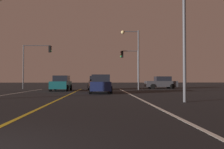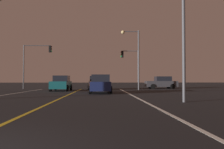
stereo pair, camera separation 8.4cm
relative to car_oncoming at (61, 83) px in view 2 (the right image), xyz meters
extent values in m
cube|color=silver|center=(6.95, -12.01, -0.82)|extent=(0.16, 33.11, 0.01)
cube|color=gold|center=(1.81, -12.01, -0.82)|extent=(0.16, 33.11, 0.01)
cylinder|color=black|center=(0.90, -1.41, -0.48)|extent=(0.22, 0.68, 0.68)
cylinder|color=black|center=(-0.90, -1.41, -0.48)|extent=(0.22, 0.68, 0.68)
cylinder|color=black|center=(0.90, 1.29, -0.48)|extent=(0.22, 0.68, 0.68)
cylinder|color=black|center=(-0.90, 1.29, -0.48)|extent=(0.22, 0.68, 0.68)
cube|color=#145156|center=(0.00, -0.06, -0.16)|extent=(1.80, 4.30, 0.80)
cube|color=black|center=(0.00, 0.19, 0.56)|extent=(1.60, 2.10, 0.64)
cube|color=red|center=(0.60, 2.04, -0.06)|extent=(0.24, 0.08, 0.16)
cube|color=red|center=(-0.60, 2.04, -0.06)|extent=(0.24, 0.08, 0.16)
cylinder|color=black|center=(3.54, -3.24, -0.48)|extent=(0.22, 0.68, 0.68)
cylinder|color=black|center=(5.34, -3.24, -0.48)|extent=(0.22, 0.68, 0.68)
cylinder|color=black|center=(3.54, -5.94, -0.48)|extent=(0.22, 0.68, 0.68)
cylinder|color=black|center=(5.34, -5.94, -0.48)|extent=(0.22, 0.68, 0.68)
cube|color=navy|center=(4.44, -4.59, -0.16)|extent=(1.80, 4.30, 0.80)
cube|color=black|center=(4.44, -4.84, 0.56)|extent=(1.60, 2.10, 0.64)
cube|color=red|center=(3.84, -6.69, -0.06)|extent=(0.24, 0.08, 0.16)
cube|color=red|center=(5.04, -6.69, -0.06)|extent=(0.24, 0.08, 0.16)
cylinder|color=black|center=(3.00, 4.45, -0.48)|extent=(0.22, 0.68, 0.68)
cylinder|color=black|center=(4.80, 4.45, -0.48)|extent=(0.22, 0.68, 0.68)
cylinder|color=black|center=(3.00, 1.75, -0.48)|extent=(0.22, 0.68, 0.68)
cylinder|color=black|center=(4.80, 1.75, -0.48)|extent=(0.22, 0.68, 0.68)
cube|color=silver|center=(3.90, 3.10, -0.16)|extent=(1.80, 4.30, 0.80)
cube|color=black|center=(3.90, 2.85, 0.56)|extent=(1.60, 2.10, 0.64)
cube|color=red|center=(3.30, 1.00, -0.06)|extent=(0.24, 0.08, 0.16)
cube|color=red|center=(4.50, 1.00, -0.06)|extent=(0.24, 0.08, 0.16)
cylinder|color=black|center=(11.47, 4.68, -0.48)|extent=(0.68, 0.22, 0.68)
cylinder|color=black|center=(11.47, 6.48, -0.48)|extent=(0.68, 0.22, 0.68)
cylinder|color=black|center=(14.17, 4.68, -0.48)|extent=(0.68, 0.22, 0.68)
cylinder|color=black|center=(14.17, 6.48, -0.48)|extent=(0.68, 0.22, 0.68)
cube|color=#38383D|center=(12.82, 5.58, -0.16)|extent=(4.30, 1.80, 0.80)
cube|color=black|center=(13.07, 5.58, 0.56)|extent=(2.10, 1.60, 0.64)
cube|color=red|center=(14.92, 4.98, -0.06)|extent=(0.08, 0.24, 0.16)
cube|color=red|center=(14.92, 6.18, -0.06)|extent=(0.08, 0.24, 0.16)
cylinder|color=#4C4C51|center=(9.51, 5.05, 1.79)|extent=(0.14, 0.14, 5.22)
cylinder|color=#4C4C51|center=(8.43, 5.05, 4.35)|extent=(2.16, 0.10, 0.10)
cube|color=black|center=(7.36, 5.05, 3.90)|extent=(0.28, 0.36, 0.90)
sphere|color=#3A0605|center=(7.20, 5.05, 4.20)|extent=(0.20, 0.20, 0.20)
sphere|color=#3C2706|center=(7.20, 5.05, 3.90)|extent=(0.20, 0.20, 0.20)
sphere|color=#19E059|center=(7.20, 5.05, 3.60)|extent=(0.20, 0.20, 0.20)
cylinder|color=#4C4C51|center=(-5.89, 5.05, 2.12)|extent=(0.14, 0.14, 5.88)
cylinder|color=#4C4C51|center=(-4.15, 5.05, 5.01)|extent=(3.48, 0.10, 0.10)
cube|color=black|center=(-2.41, 5.05, 4.56)|extent=(0.28, 0.36, 0.90)
sphere|color=#3A0605|center=(-2.25, 5.05, 4.86)|extent=(0.20, 0.20, 0.20)
sphere|color=#3C2706|center=(-2.25, 5.05, 4.56)|extent=(0.20, 0.20, 0.20)
sphere|color=#19E059|center=(-2.25, 5.05, 4.26)|extent=(0.20, 0.20, 0.20)
cylinder|color=#4C4C51|center=(9.05, -13.52, 3.18)|extent=(0.18, 0.18, 8.01)
cylinder|color=#4C4C51|center=(9.05, 1.81, 2.83)|extent=(0.18, 0.18, 7.30)
cylinder|color=#4C4C51|center=(8.09, 1.81, 6.33)|extent=(1.93, 0.10, 0.10)
sphere|color=#F9D88C|center=(7.12, 1.81, 6.23)|extent=(0.44, 0.44, 0.44)
camera|label=1|loc=(4.44, -25.84, 0.41)|focal=36.56mm
camera|label=2|loc=(4.53, -25.84, 0.41)|focal=36.56mm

